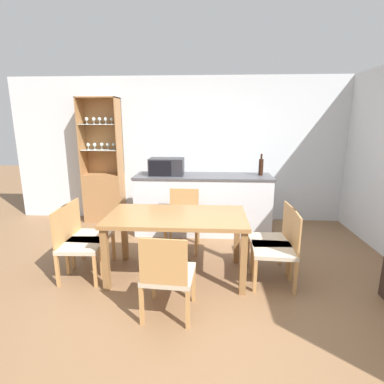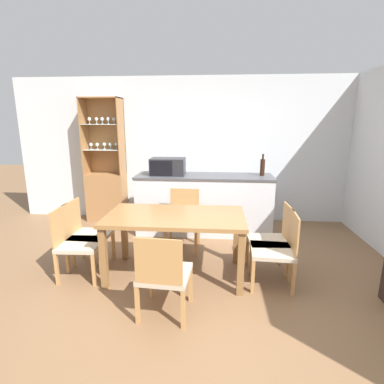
# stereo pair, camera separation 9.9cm
# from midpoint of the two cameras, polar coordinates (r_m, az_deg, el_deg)

# --- Properties ---
(ground_plane) EXTENTS (18.00, 18.00, 0.00)m
(ground_plane) POSITION_cam_midpoint_polar(r_m,az_deg,el_deg) (3.32, 0.20, -19.39)
(ground_plane) COLOR brown
(wall_back) EXTENTS (6.80, 0.06, 2.55)m
(wall_back) POSITION_cam_midpoint_polar(r_m,az_deg,el_deg) (5.44, 2.43, 7.91)
(wall_back) COLOR silver
(wall_back) RESTS_ON ground_plane
(kitchen_counter) EXTENTS (2.17, 0.62, 0.95)m
(kitchen_counter) POSITION_cam_midpoint_polar(r_m,az_deg,el_deg) (4.87, 2.85, -2.31)
(kitchen_counter) COLOR silver
(kitchen_counter) RESTS_ON ground_plane
(display_cabinet) EXTENTS (0.68, 0.36, 2.19)m
(display_cabinet) POSITION_cam_midpoint_polar(r_m,az_deg,el_deg) (5.68, -15.48, 1.10)
(display_cabinet) COLOR #A37042
(display_cabinet) RESTS_ON ground_plane
(dining_table) EXTENTS (1.58, 0.86, 0.75)m
(dining_table) POSITION_cam_midpoint_polar(r_m,az_deg,el_deg) (3.47, -2.37, -5.79)
(dining_table) COLOR olive
(dining_table) RESTS_ON ground_plane
(dining_chair_head_near) EXTENTS (0.49, 0.49, 0.84)m
(dining_chair_head_near) POSITION_cam_midpoint_polar(r_m,az_deg,el_deg) (2.86, -4.37, -15.37)
(dining_chair_head_near) COLOR #C1B299
(dining_chair_head_near) RESTS_ON ground_plane
(dining_chair_head_far) EXTENTS (0.47, 0.47, 0.84)m
(dining_chair_head_far) POSITION_cam_midpoint_polar(r_m,az_deg,el_deg) (4.27, -1.04, -5.35)
(dining_chair_head_far) COLOR #C1B299
(dining_chair_head_far) RESTS_ON ground_plane
(dining_chair_side_right_near) EXTENTS (0.48, 0.48, 0.84)m
(dining_chair_side_right_near) POSITION_cam_midpoint_polar(r_m,az_deg,el_deg) (3.48, 16.63, -10.43)
(dining_chair_side_right_near) COLOR #C1B299
(dining_chair_side_right_near) RESTS_ON ground_plane
(dining_chair_side_right_far) EXTENTS (0.48, 0.48, 0.84)m
(dining_chair_side_right_far) POSITION_cam_midpoint_polar(r_m,az_deg,el_deg) (3.72, 15.82, -8.81)
(dining_chair_side_right_far) COLOR #C1B299
(dining_chair_side_right_far) RESTS_ON ground_plane
(dining_chair_side_left_far) EXTENTS (0.47, 0.47, 0.84)m
(dining_chair_side_left_far) POSITION_cam_midpoint_polar(r_m,az_deg,el_deg) (3.96, -18.79, -7.63)
(dining_chair_side_left_far) COLOR #C1B299
(dining_chair_side_left_far) RESTS_ON ground_plane
(dining_chair_side_left_near) EXTENTS (0.48, 0.48, 0.84)m
(dining_chair_side_left_near) POSITION_cam_midpoint_polar(r_m,az_deg,el_deg) (3.74, -20.37, -9.02)
(dining_chair_side_left_near) COLOR #C1B299
(dining_chair_side_left_near) RESTS_ON ground_plane
(microwave) EXTENTS (0.54, 0.35, 0.27)m
(microwave) POSITION_cam_midpoint_polar(r_m,az_deg,el_deg) (4.78, -4.04, 4.86)
(microwave) COLOR #232328
(microwave) RESTS_ON kitchen_counter
(wine_bottle) EXTENTS (0.07, 0.07, 0.34)m
(wine_bottle) POSITION_cam_midpoint_polar(r_m,az_deg,el_deg) (4.84, 13.85, 4.67)
(wine_bottle) COLOR black
(wine_bottle) RESTS_ON kitchen_counter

